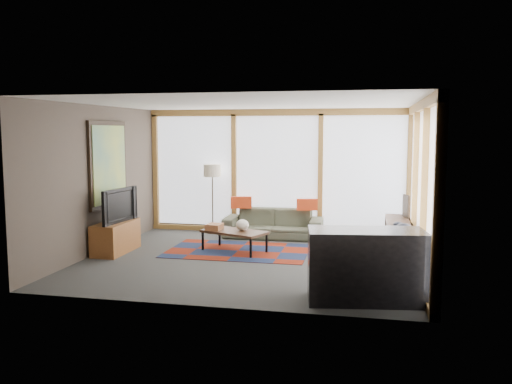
% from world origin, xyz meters
% --- Properties ---
extents(ground, '(5.50, 5.50, 0.00)m').
position_xyz_m(ground, '(0.00, 0.00, 0.00)').
color(ground, '#2E2E2C').
rests_on(ground, ground).
extents(room_envelope, '(5.52, 5.02, 2.62)m').
position_xyz_m(room_envelope, '(0.49, 0.56, 1.54)').
color(room_envelope, '#483D34').
rests_on(room_envelope, ground).
extents(rug, '(2.52, 1.63, 0.01)m').
position_xyz_m(rug, '(-0.37, 0.59, 0.01)').
color(rug, '#651709').
rests_on(rug, ground).
extents(sofa, '(1.99, 0.82, 0.58)m').
position_xyz_m(sofa, '(0.02, 1.95, 0.29)').
color(sofa, '#393E2D').
rests_on(sofa, ground).
extents(pillow_left, '(0.45, 0.24, 0.24)m').
position_xyz_m(pillow_left, '(-0.65, 1.98, 0.70)').
color(pillow_left, '#BF3815').
rests_on(pillow_left, sofa).
extents(pillow_right, '(0.43, 0.20, 0.23)m').
position_xyz_m(pillow_right, '(0.70, 1.98, 0.69)').
color(pillow_right, '#BF3815').
rests_on(pillow_right, sofa).
extents(floor_lamp, '(0.37, 0.37, 1.45)m').
position_xyz_m(floor_lamp, '(-1.32, 2.17, 0.73)').
color(floor_lamp, '#2E2215').
rests_on(floor_lamp, ground).
extents(coffee_table, '(1.27, 0.96, 0.38)m').
position_xyz_m(coffee_table, '(-0.42, 0.53, 0.19)').
color(coffee_table, '#352114').
rests_on(coffee_table, ground).
extents(book_stack, '(0.28, 0.34, 0.11)m').
position_xyz_m(book_stack, '(-0.80, 0.55, 0.43)').
color(book_stack, brown).
rests_on(book_stack, coffee_table).
extents(vase, '(0.24, 0.24, 0.20)m').
position_xyz_m(vase, '(-0.28, 0.57, 0.48)').
color(vase, beige).
rests_on(vase, coffee_table).
extents(bookshelf, '(0.43, 2.36, 0.59)m').
position_xyz_m(bookshelf, '(2.43, 0.58, 0.30)').
color(bookshelf, '#352114').
rests_on(bookshelf, ground).
extents(bowl_a, '(0.25, 0.25, 0.11)m').
position_xyz_m(bowl_a, '(2.47, 0.07, 0.64)').
color(bowl_a, black).
rests_on(bowl_a, bookshelf).
extents(bowl_b, '(0.17, 0.17, 0.08)m').
position_xyz_m(bowl_b, '(2.39, 0.33, 0.63)').
color(bowl_b, black).
rests_on(bowl_b, bookshelf).
extents(shelf_picture, '(0.12, 0.31, 0.41)m').
position_xyz_m(shelf_picture, '(2.58, 1.37, 0.80)').
color(shelf_picture, black).
rests_on(shelf_picture, bookshelf).
extents(tv_console, '(0.46, 1.09, 0.55)m').
position_xyz_m(tv_console, '(-2.47, 0.03, 0.27)').
color(tv_console, brown).
rests_on(tv_console, ground).
extents(television, '(0.25, 1.06, 0.60)m').
position_xyz_m(television, '(-2.47, 0.03, 0.85)').
color(television, black).
rests_on(television, tv_console).
extents(bar_counter, '(1.53, 0.88, 0.92)m').
position_xyz_m(bar_counter, '(1.91, -1.86, 0.46)').
color(bar_counter, black).
rests_on(bar_counter, ground).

